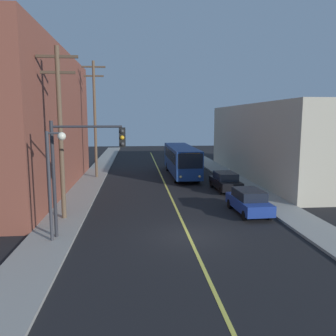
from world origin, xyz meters
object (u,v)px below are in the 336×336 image
Objects in this scene: city_bus at (181,159)px; utility_pole_mid at (95,115)px; utility_pole_near at (60,126)px; traffic_signal_left_corner at (84,157)px; parked_car_blue at (249,201)px; street_lamp_left at (53,170)px; parked_car_black at (225,181)px.

utility_pole_mid reaches higher than city_bus.
utility_pole_near is at bearing -120.99° from city_bus.
utility_pole_mid reaches higher than traffic_signal_left_corner.
city_bus is 1.19× the size of utility_pole_near.
parked_car_blue is (2.42, -15.45, -0.98)m from city_bus.
utility_pole_mid reaches higher than utility_pole_near.
utility_pole_mid is at bearing 128.15° from parked_car_blue.
parked_car_black is at bearing 44.19° from street_lamp_left.
parked_car_black is 15.14m from utility_pole_near.
street_lamp_left is at bearing -159.78° from traffic_signal_left_corner.
traffic_signal_left_corner is (1.48, -18.40, -2.30)m from utility_pole_mid.
utility_pole_near is at bearing -91.36° from utility_pole_mid.
city_bus is at bearing 5.04° from utility_pole_mid.
street_lamp_left is at bearing -114.59° from city_bus.
street_lamp_left is (-9.03, -19.73, 1.92)m from city_bus.
parked_car_black is at bearing -32.19° from utility_pole_mid.
traffic_signal_left_corner reaches higher than city_bus.
utility_pole_near is at bearing -148.57° from parked_car_black.
parked_car_black is 15.47m from traffic_signal_left_corner.
traffic_signal_left_corner is at bearing -85.39° from utility_pole_mid.
utility_pole_near reaches higher than city_bus.
parked_car_black is at bearing 31.43° from utility_pole_near.
parked_car_black is 0.38× the size of utility_pole_mid.
utility_pole_near is 1.87× the size of street_lamp_left.
parked_car_blue is at bearing -51.85° from utility_pole_mid.
city_bus is 10.31m from utility_pole_mid.
utility_pole_mid is at bearing 147.81° from parked_car_black.
parked_car_black is at bearing 87.23° from parked_car_blue.
street_lamp_left is at bearing -89.80° from utility_pole_mid.
city_bus is at bearing 59.01° from utility_pole_near.
parked_car_blue is 12.86m from utility_pole_near.
utility_pole_near reaches higher than traffic_signal_left_corner.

